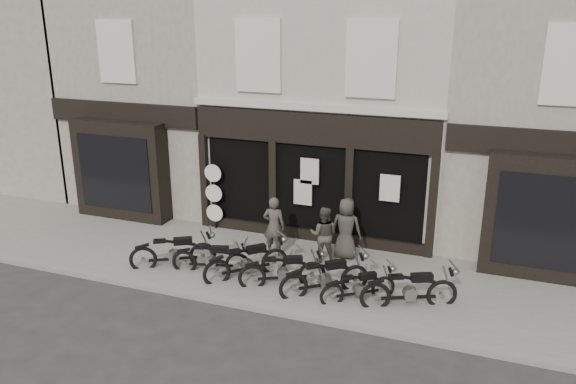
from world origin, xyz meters
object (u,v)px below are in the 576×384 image
(man_right, at_px, (346,228))
(advert_sign_post, at_px, (214,198))
(motorcycle_4, at_px, (326,280))
(motorcycle_3, at_px, (283,273))
(motorcycle_1, at_px, (212,261))
(motorcycle_2, at_px, (247,264))
(man_centre, at_px, (324,234))
(motorcycle_0, at_px, (174,255))
(motorcycle_6, at_px, (410,293))
(man_left, at_px, (274,226))
(motorcycle_5, at_px, (359,289))

(man_right, distance_m, advert_sign_post, 4.41)
(man_right, bearing_deg, motorcycle_4, 91.34)
(motorcycle_3, bearing_deg, motorcycle_1, 150.65)
(man_right, bearing_deg, motorcycle_2, 43.22)
(advert_sign_post, bearing_deg, motorcycle_3, -41.42)
(motorcycle_4, distance_m, man_centre, 1.83)
(motorcycle_3, bearing_deg, advert_sign_post, 112.65)
(motorcycle_0, bearing_deg, motorcycle_3, -30.85)
(motorcycle_6, bearing_deg, man_left, 133.74)
(motorcycle_3, xyz_separation_m, man_right, (1.02, 2.10, 0.56))
(motorcycle_0, relative_size, motorcycle_5, 1.26)
(man_centre, bearing_deg, motorcycle_4, 100.68)
(motorcycle_5, bearing_deg, advert_sign_post, 114.28)
(motorcycle_0, relative_size, man_right, 1.20)
(motorcycle_3, height_order, motorcycle_6, motorcycle_6)
(motorcycle_2, distance_m, advert_sign_post, 3.58)
(man_left, bearing_deg, motorcycle_1, 46.31)
(man_centre, bearing_deg, advert_sign_post, -24.35)
(man_centre, bearing_deg, motorcycle_5, 121.12)
(advert_sign_post, bearing_deg, motorcycle_4, -33.92)
(motorcycle_1, relative_size, man_left, 1.21)
(motorcycle_2, relative_size, advert_sign_post, 0.81)
(motorcycle_0, relative_size, man_left, 1.22)
(motorcycle_5, relative_size, man_centre, 1.05)
(motorcycle_0, xyz_separation_m, advert_sign_post, (-0.23, 2.78, 0.67))
(man_centre, xyz_separation_m, advert_sign_post, (-3.86, 1.12, 0.21))
(motorcycle_1, height_order, motorcycle_5, motorcycle_1)
(motorcycle_0, bearing_deg, advert_sign_post, 63.80)
(man_left, bearing_deg, motorcycle_6, 151.34)
(motorcycle_4, bearing_deg, motorcycle_5, -40.47)
(motorcycle_0, distance_m, man_right, 4.66)
(man_left, relative_size, man_right, 0.98)
(motorcycle_2, bearing_deg, motorcycle_4, -49.77)
(motorcycle_3, xyz_separation_m, advert_sign_post, (-3.33, 2.78, 0.69))
(man_centre, relative_size, man_right, 0.91)
(motorcycle_0, relative_size, motorcycle_2, 1.12)
(motorcycle_6, bearing_deg, motorcycle_4, 157.15)
(motorcycle_3, distance_m, man_centre, 1.80)
(motorcycle_0, relative_size, man_centre, 1.32)
(motorcycle_3, relative_size, advert_sign_post, 0.88)
(motorcycle_2, bearing_deg, man_left, 38.42)
(motorcycle_1, bearing_deg, motorcycle_2, -11.57)
(motorcycle_2, xyz_separation_m, man_right, (2.06, 1.97, 0.53))
(man_right, xyz_separation_m, advert_sign_post, (-4.36, 0.68, 0.13))
(motorcycle_6, distance_m, man_right, 2.96)
(motorcycle_0, xyz_separation_m, motorcycle_5, (5.03, -0.06, -0.07))
(man_right, bearing_deg, motorcycle_0, 26.38)
(motorcycle_4, distance_m, motorcycle_5, 0.83)
(motorcycle_6, bearing_deg, motorcycle_0, 155.53)
(motorcycle_2, distance_m, man_right, 2.90)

